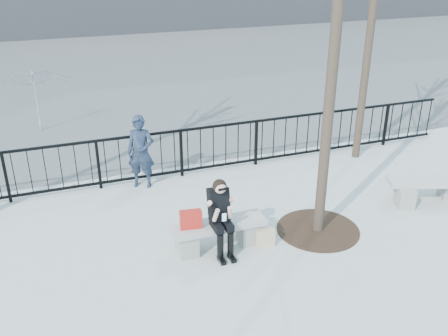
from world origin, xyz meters
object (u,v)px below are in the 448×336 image
object	(u,v)px
bench_second	(428,188)
seated_woman	(221,218)
bench_main	(218,232)
standing_man	(141,152)

from	to	relation	value
bench_second	seated_woman	size ratio (longest dim) A/B	1.23
bench_main	bench_second	xyz separation A→B (m)	(4.53, 0.12, -0.00)
standing_man	seated_woman	bearing A→B (deg)	-52.89
bench_second	standing_man	bearing A→B (deg)	172.57
standing_man	bench_main	bearing A→B (deg)	-52.13
bench_main	standing_man	bearing A→B (deg)	104.55
seated_woman	standing_man	size ratio (longest dim) A/B	0.85
bench_second	bench_main	bearing A→B (deg)	-158.89
bench_main	seated_woman	world-z (taller)	seated_woman
bench_main	bench_second	bearing A→B (deg)	1.49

